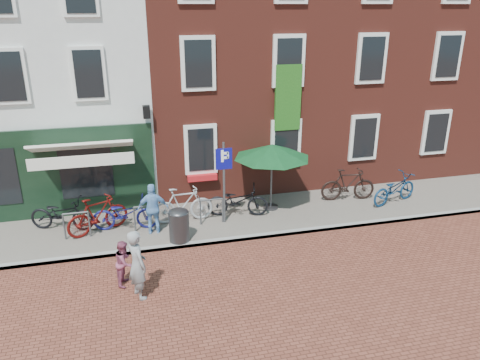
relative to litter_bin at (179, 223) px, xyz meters
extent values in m
plane|color=brown|center=(0.63, -0.30, -0.66)|extent=(80.00, 80.00, 0.00)
cube|color=slate|center=(1.63, 1.20, -0.61)|extent=(24.00, 3.00, 0.10)
cube|color=silver|center=(-4.37, 6.70, 3.84)|extent=(8.00, 8.00, 9.00)
cube|color=maroon|center=(2.63, 6.70, 4.34)|extent=(6.00, 8.00, 10.00)
cube|color=maroon|center=(8.63, 6.70, 4.34)|extent=(6.00, 8.00, 10.00)
cylinder|color=#343336|center=(0.00, 0.00, -0.12)|extent=(0.59, 0.59, 0.88)
ellipsoid|color=#343336|center=(0.00, 0.00, 0.39)|extent=(0.59, 0.59, 0.26)
cylinder|color=#4C4C4F|center=(1.53, 0.90, 0.75)|extent=(0.07, 0.07, 2.61)
cube|color=#0C0C7D|center=(1.53, 0.88, 1.54)|extent=(0.50, 0.04, 0.65)
cylinder|color=#4C4C4F|center=(3.27, 1.55, -0.52)|extent=(0.50, 0.50, 0.08)
cylinder|color=#4C4C4F|center=(3.27, 1.55, 0.50)|extent=(0.06, 0.06, 2.11)
cone|color=#104820|center=(3.27, 1.55, 1.55)|extent=(2.51, 2.51, 0.45)
imported|color=gray|center=(-1.26, -2.37, 0.21)|extent=(0.63, 0.75, 1.74)
imported|color=#91425D|center=(-1.56, -1.72, -0.07)|extent=(0.59, 0.67, 1.17)
imported|color=#74A9E1|center=(-0.67, 0.70, 0.22)|extent=(0.94, 0.46, 1.56)
imported|color=black|center=(-3.35, 1.60, -0.04)|extent=(2.08, 1.29, 1.03)
imported|color=#560C09|center=(-2.28, 1.13, 0.02)|extent=(1.95, 1.30, 1.14)
imported|color=navy|center=(-1.48, 1.16, -0.04)|extent=(2.03, 0.93, 1.03)
imported|color=#ACADAF|center=(0.28, 1.26, 0.02)|extent=(1.92, 0.61, 1.14)
imported|color=black|center=(2.05, 1.28, -0.04)|extent=(2.07, 1.15, 1.03)
imported|color=black|center=(6.08, 1.57, 0.02)|extent=(1.96, 0.79, 1.14)
imported|color=#0D2D4F|center=(7.52, 0.95, -0.04)|extent=(2.08, 1.26, 1.03)
camera|label=1|loc=(-1.25, -12.09, 5.89)|focal=34.82mm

